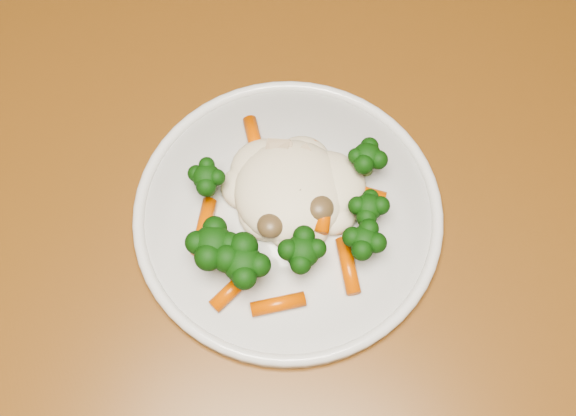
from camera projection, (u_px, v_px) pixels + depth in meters
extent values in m
plane|color=brown|center=(379.00, 355.00, 1.32)|extent=(3.00, 3.00, 0.00)
cube|color=brown|center=(276.00, 283.00, 0.62)|extent=(1.36, 1.12, 0.04)
cube|color=brown|center=(572.00, 106.00, 1.13)|extent=(0.08, 0.08, 0.71)
cylinder|color=silver|center=(288.00, 215.00, 0.61)|extent=(0.26, 0.26, 0.01)
ellipsoid|color=#F5E6C4|center=(291.00, 185.00, 0.60)|extent=(0.11, 0.10, 0.04)
ellipsoid|color=black|center=(215.00, 250.00, 0.57)|extent=(0.05, 0.05, 0.05)
ellipsoid|color=black|center=(244.00, 269.00, 0.56)|extent=(0.05, 0.05, 0.04)
ellipsoid|color=black|center=(302.00, 256.00, 0.57)|extent=(0.04, 0.04, 0.04)
ellipsoid|color=black|center=(363.00, 245.00, 0.58)|extent=(0.04, 0.04, 0.03)
ellipsoid|color=black|center=(367.00, 212.00, 0.59)|extent=(0.04, 0.04, 0.03)
ellipsoid|color=black|center=(366.00, 162.00, 0.61)|extent=(0.04, 0.04, 0.03)
ellipsoid|color=black|center=(208.00, 182.00, 0.60)|extent=(0.04, 0.04, 0.03)
cylinder|color=#EC5F05|center=(255.00, 141.00, 0.63)|extent=(0.03, 0.05, 0.01)
cylinder|color=#EC5F05|center=(306.00, 160.00, 0.62)|extent=(0.02, 0.04, 0.01)
cylinder|color=#EC5F05|center=(357.00, 191.00, 0.61)|extent=(0.05, 0.02, 0.01)
cylinder|color=#EC5F05|center=(204.00, 227.00, 0.60)|extent=(0.01, 0.05, 0.01)
cylinder|color=#EC5F05|center=(232.00, 290.00, 0.57)|extent=(0.03, 0.04, 0.01)
cylinder|color=#EC5F05|center=(278.00, 304.00, 0.57)|extent=(0.04, 0.03, 0.01)
cylinder|color=#EC5F05|center=(348.00, 266.00, 0.58)|extent=(0.03, 0.05, 0.01)
cylinder|color=#EC5F05|center=(325.00, 207.00, 0.59)|extent=(0.01, 0.05, 0.01)
cylinder|color=#EC5F05|center=(268.00, 175.00, 0.60)|extent=(0.02, 0.04, 0.01)
ellipsoid|color=brown|center=(302.00, 187.00, 0.60)|extent=(0.02, 0.02, 0.02)
ellipsoid|color=brown|center=(319.00, 208.00, 0.59)|extent=(0.02, 0.02, 0.02)
ellipsoid|color=brown|center=(268.00, 195.00, 0.59)|extent=(0.02, 0.02, 0.01)
ellipsoid|color=brown|center=(270.00, 226.00, 0.58)|extent=(0.02, 0.02, 0.02)
ellipsoid|color=brown|center=(298.00, 193.00, 0.59)|extent=(0.03, 0.03, 0.02)
cube|color=tan|center=(282.00, 151.00, 0.61)|extent=(0.02, 0.02, 0.01)
cube|color=tan|center=(306.00, 157.00, 0.61)|extent=(0.02, 0.02, 0.01)
cube|color=tan|center=(261.00, 171.00, 0.61)|extent=(0.02, 0.02, 0.01)
cube|color=tan|center=(279.00, 149.00, 0.61)|extent=(0.02, 0.01, 0.01)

